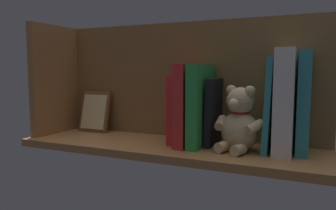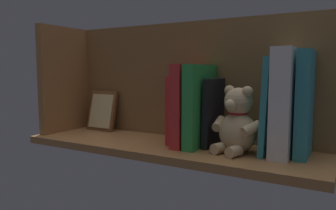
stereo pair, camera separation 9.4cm
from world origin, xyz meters
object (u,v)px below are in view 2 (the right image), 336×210
at_px(dictionary_thick_white, 284,103).
at_px(picture_frame_leaning, 102,111).
at_px(book_0, 305,104).
at_px(teddy_bear, 237,123).

bearing_deg(dictionary_thick_white, picture_frame_leaning, -4.25).
bearing_deg(picture_frame_leaning, book_0, 177.16).
height_order(dictionary_thick_white, picture_frame_leaning, dictionary_thick_white).
bearing_deg(teddy_bear, dictionary_thick_white, -146.27).
distance_m(book_0, dictionary_thick_white, 0.05).
height_order(dictionary_thick_white, teddy_bear, dictionary_thick_white).
relative_size(book_0, teddy_bear, 1.51).
height_order(book_0, dictionary_thick_white, dictionary_thick_white).
xyz_separation_m(dictionary_thick_white, picture_frame_leaning, (0.64, -0.05, -0.06)).
relative_size(book_0, picture_frame_leaning, 1.85).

